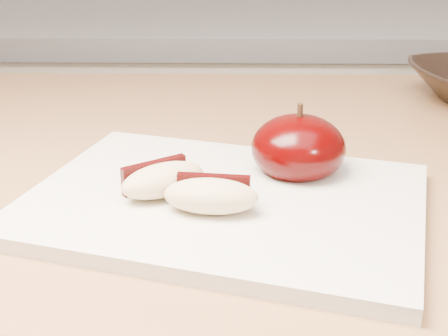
{
  "coord_description": "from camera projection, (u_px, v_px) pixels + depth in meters",
  "views": [
    {
      "loc": [
        -0.04,
        -0.12,
        1.14
      ],
      "look_at": [
        -0.04,
        0.35,
        0.94
      ],
      "focal_mm": 50.0,
      "sensor_mm": 36.0,
      "label": 1
    }
  ],
  "objects": [
    {
      "name": "apple_half",
      "position": [
        298.0,
        148.0,
        0.57
      ],
      "size": [
        0.11,
        0.11,
        0.07
      ],
      "rotation": [
        0.0,
        0.0,
        -0.25
      ],
      "color": "#2D0000",
      "rests_on": "cutting_board"
    },
    {
      "name": "back_cabinet",
      "position": [
        249.0,
        212.0,
        1.48
      ],
      "size": [
        2.4,
        0.62,
        0.94
      ],
      "color": "silver",
      "rests_on": "ground"
    },
    {
      "name": "cutting_board",
      "position": [
        224.0,
        202.0,
        0.53
      ],
      "size": [
        0.38,
        0.32,
        0.01
      ],
      "primitive_type": "cube",
      "rotation": [
        0.0,
        0.0,
        -0.28
      ],
      "color": "silver",
      "rests_on": "island_counter"
    },
    {
      "name": "apple_wedge_b",
      "position": [
        211.0,
        195.0,
        0.49
      ],
      "size": [
        0.08,
        0.04,
        0.03
      ],
      "rotation": [
        0.0,
        0.0,
        -0.11
      ],
      "color": "#D5B887",
      "rests_on": "cutting_board"
    },
    {
      "name": "apple_wedge_a",
      "position": [
        162.0,
        179.0,
        0.52
      ],
      "size": [
        0.08,
        0.07,
        0.03
      ],
      "rotation": [
        0.0,
        0.0,
        0.62
      ],
      "color": "#D5B887",
      "rests_on": "cutting_board"
    }
  ]
}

